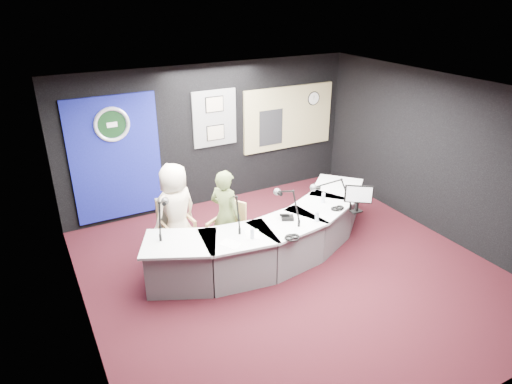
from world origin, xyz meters
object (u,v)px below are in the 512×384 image
broadcast_desk (271,236)px  person_man (176,211)px  armchair_left (177,231)px  armchair_right (226,229)px  person_woman (226,216)px

broadcast_desk → person_man: bearing=149.9°
armchair_left → armchair_right: size_ratio=0.85×
broadcast_desk → person_man: person_man is taller
person_man → person_woman: person_man is taller
broadcast_desk → person_man: size_ratio=2.80×
armchair_right → person_woman: (0.00, 0.00, 0.25)m
armchair_right → armchair_left: bearing=-154.8°
broadcast_desk → armchair_right: bearing=154.4°
broadcast_desk → person_woman: bearing=154.4°
armchair_left → person_woman: size_ratio=0.57×
person_man → person_woman: (0.67, -0.46, -0.03)m
broadcast_desk → person_woman: person_woman is taller
broadcast_desk → armchair_right: size_ratio=4.32×
armchair_left → person_man: (0.00, 0.00, 0.36)m
armchair_left → armchair_right: 0.82m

